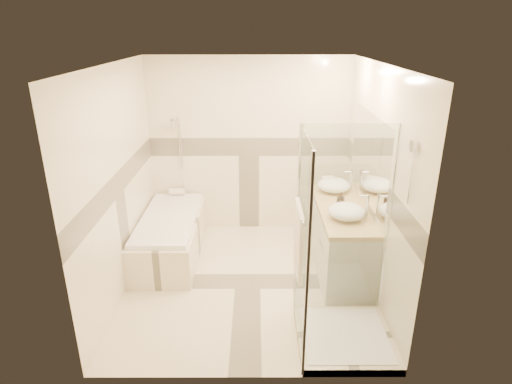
{
  "coord_description": "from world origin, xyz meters",
  "views": [
    {
      "loc": [
        0.09,
        -4.38,
        2.85
      ],
      "look_at": [
        0.1,
        0.25,
        1.05
      ],
      "focal_mm": 30.0,
      "sensor_mm": 36.0,
      "label": 1
    }
  ],
  "objects_px": {
    "vessel_sink_near": "(334,185)",
    "amenity_bottle_a": "(341,199)",
    "bathtub": "(170,234)",
    "vessel_sink_far": "(347,211)",
    "vanity": "(339,238)",
    "shower_enclosure": "(334,293)",
    "amenity_bottle_b": "(341,201)"
  },
  "relations": [
    {
      "from": "vessel_sink_far",
      "to": "vessel_sink_near",
      "type": "bearing_deg",
      "value": 90.0
    },
    {
      "from": "bathtub",
      "to": "vessel_sink_near",
      "type": "distance_m",
      "value": 2.23
    },
    {
      "from": "vessel_sink_near",
      "to": "amenity_bottle_b",
      "type": "height_order",
      "value": "vessel_sink_near"
    },
    {
      "from": "vessel_sink_near",
      "to": "vanity",
      "type": "bearing_deg",
      "value": -87.68
    },
    {
      "from": "bathtub",
      "to": "vessel_sink_near",
      "type": "relative_size",
      "value": 3.99
    },
    {
      "from": "shower_enclosure",
      "to": "vessel_sink_far",
      "type": "relative_size",
      "value": 4.92
    },
    {
      "from": "vanity",
      "to": "amenity_bottle_b",
      "type": "height_order",
      "value": "amenity_bottle_b"
    },
    {
      "from": "bathtub",
      "to": "amenity_bottle_a",
      "type": "xyz_separation_m",
      "value": [
        2.13,
        -0.34,
        0.63
      ]
    },
    {
      "from": "bathtub",
      "to": "shower_enclosure",
      "type": "distance_m",
      "value": 2.47
    },
    {
      "from": "vessel_sink_near",
      "to": "amenity_bottle_a",
      "type": "bearing_deg",
      "value": -90.0
    },
    {
      "from": "vanity",
      "to": "amenity_bottle_b",
      "type": "xyz_separation_m",
      "value": [
        -0.02,
        -0.01,
        0.49
      ]
    },
    {
      "from": "amenity_bottle_b",
      "to": "vessel_sink_far",
      "type": "bearing_deg",
      "value": -90.0
    },
    {
      "from": "vanity",
      "to": "vessel_sink_near",
      "type": "height_order",
      "value": "vessel_sink_near"
    },
    {
      "from": "vessel_sink_far",
      "to": "vanity",
      "type": "bearing_deg",
      "value": 86.67
    },
    {
      "from": "bathtub",
      "to": "amenity_bottle_b",
      "type": "distance_m",
      "value": 2.24
    },
    {
      "from": "shower_enclosure",
      "to": "vessel_sink_far",
      "type": "xyz_separation_m",
      "value": [
        0.27,
        0.93,
        0.43
      ]
    },
    {
      "from": "vanity",
      "to": "vessel_sink_far",
      "type": "bearing_deg",
      "value": -93.33
    },
    {
      "from": "vanity",
      "to": "vessel_sink_near",
      "type": "xyz_separation_m",
      "value": [
        -0.02,
        0.49,
        0.51
      ]
    },
    {
      "from": "vessel_sink_near",
      "to": "bathtub",
      "type": "bearing_deg",
      "value": -176.15
    },
    {
      "from": "vessel_sink_far",
      "to": "amenity_bottle_a",
      "type": "bearing_deg",
      "value": 90.0
    },
    {
      "from": "vessel_sink_near",
      "to": "amenity_bottle_a",
      "type": "height_order",
      "value": "vessel_sink_near"
    },
    {
      "from": "vessel_sink_near",
      "to": "vessel_sink_far",
      "type": "height_order",
      "value": "vessel_sink_near"
    },
    {
      "from": "vanity",
      "to": "vessel_sink_near",
      "type": "bearing_deg",
      "value": 92.32
    },
    {
      "from": "shower_enclosure",
      "to": "amenity_bottle_b",
      "type": "height_order",
      "value": "shower_enclosure"
    },
    {
      "from": "shower_enclosure",
      "to": "vessel_sink_near",
      "type": "height_order",
      "value": "shower_enclosure"
    },
    {
      "from": "vanity",
      "to": "shower_enclosure",
      "type": "xyz_separation_m",
      "value": [
        -0.29,
        -1.27,
        0.08
      ]
    },
    {
      "from": "vanity",
      "to": "amenity_bottle_b",
      "type": "bearing_deg",
      "value": -157.13
    },
    {
      "from": "bathtub",
      "to": "amenity_bottle_a",
      "type": "relative_size",
      "value": 10.11
    },
    {
      "from": "vanity",
      "to": "amenity_bottle_b",
      "type": "relative_size",
      "value": 11.9
    },
    {
      "from": "bathtub",
      "to": "vessel_sink_far",
      "type": "relative_size",
      "value": 4.1
    },
    {
      "from": "vessel_sink_far",
      "to": "amenity_bottle_b",
      "type": "relative_size",
      "value": 3.04
    },
    {
      "from": "shower_enclosure",
      "to": "amenity_bottle_a",
      "type": "height_order",
      "value": "shower_enclosure"
    }
  ]
}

